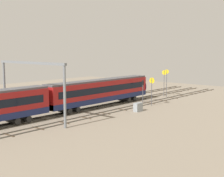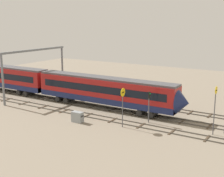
{
  "view_description": "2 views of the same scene",
  "coord_description": "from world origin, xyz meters",
  "px_view_note": "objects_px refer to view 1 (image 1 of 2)",
  "views": [
    {
      "loc": [
        -39.96,
        -38.76,
        10.36
      ],
      "look_at": [
        3.5,
        -1.4,
        3.28
      ],
      "focal_mm": 51.49,
      "sensor_mm": 36.0,
      "label": 1
    },
    {
      "loc": [
        28.45,
        -40.25,
        13.69
      ],
      "look_at": [
        3.65,
        -0.24,
        3.39
      ],
      "focal_mm": 50.83,
      "sensor_mm": 36.0,
      "label": 2
    }
  ],
  "objects_px": {
    "train": "(48,100)",
    "speed_sign_mid_trackside": "(152,87)",
    "signal_light_trackside_departure": "(83,90)",
    "signal_light_trackside_approach": "(143,88)",
    "speed_sign_far_trackside": "(164,79)",
    "speed_sign_near_foreground": "(167,79)",
    "relay_cabinet": "(138,107)",
    "overhead_gantry": "(31,78)"
  },
  "relations": [
    {
      "from": "overhead_gantry",
      "to": "signal_light_trackside_departure",
      "type": "relative_size",
      "value": 3.45
    },
    {
      "from": "train",
      "to": "speed_sign_mid_trackside",
      "type": "height_order",
      "value": "speed_sign_mid_trackside"
    },
    {
      "from": "train",
      "to": "speed_sign_far_trackside",
      "type": "relative_size",
      "value": 8.78
    },
    {
      "from": "speed_sign_near_foreground",
      "to": "signal_light_trackside_departure",
      "type": "distance_m",
      "value": 20.26
    },
    {
      "from": "speed_sign_far_trackside",
      "to": "speed_sign_near_foreground",
      "type": "bearing_deg",
      "value": -130.03
    },
    {
      "from": "speed_sign_far_trackside",
      "to": "signal_light_trackside_departure",
      "type": "distance_m",
      "value": 20.95
    },
    {
      "from": "speed_sign_mid_trackside",
      "to": "speed_sign_far_trackside",
      "type": "distance_m",
      "value": 12.66
    },
    {
      "from": "train",
      "to": "relay_cabinet",
      "type": "height_order",
      "value": "train"
    },
    {
      "from": "speed_sign_near_foreground",
      "to": "signal_light_trackside_approach",
      "type": "bearing_deg",
      "value": 179.35
    },
    {
      "from": "overhead_gantry",
      "to": "speed_sign_near_foreground",
      "type": "xyz_separation_m",
      "value": [
        32.37,
        -3.04,
        -2.38
      ]
    },
    {
      "from": "speed_sign_near_foreground",
      "to": "speed_sign_mid_trackside",
      "type": "height_order",
      "value": "speed_sign_near_foreground"
    },
    {
      "from": "signal_light_trackside_approach",
      "to": "signal_light_trackside_departure",
      "type": "relative_size",
      "value": 0.98
    },
    {
      "from": "train",
      "to": "signal_light_trackside_departure",
      "type": "xyz_separation_m",
      "value": [
        10.11,
        2.97,
        0.22
      ]
    },
    {
      "from": "speed_sign_mid_trackside",
      "to": "signal_light_trackside_departure",
      "type": "distance_m",
      "value": 12.66
    },
    {
      "from": "signal_light_trackside_approach",
      "to": "relay_cabinet",
      "type": "height_order",
      "value": "signal_light_trackside_approach"
    },
    {
      "from": "signal_light_trackside_approach",
      "to": "overhead_gantry",
      "type": "bearing_deg",
      "value": 172.94
    },
    {
      "from": "signal_light_trackside_departure",
      "to": "speed_sign_mid_trackside",
      "type": "bearing_deg",
      "value": -46.99
    },
    {
      "from": "speed_sign_near_foreground",
      "to": "speed_sign_far_trackside",
      "type": "distance_m",
      "value": 1.65
    },
    {
      "from": "train",
      "to": "speed_sign_near_foreground",
      "type": "height_order",
      "value": "speed_sign_near_foreground"
    },
    {
      "from": "train",
      "to": "signal_light_trackside_approach",
      "type": "distance_m",
      "value": 21.02
    },
    {
      "from": "overhead_gantry",
      "to": "speed_sign_far_trackside",
      "type": "bearing_deg",
      "value": -3.04
    },
    {
      "from": "speed_sign_mid_trackside",
      "to": "train",
      "type": "bearing_deg",
      "value": 161.47
    },
    {
      "from": "overhead_gantry",
      "to": "relay_cabinet",
      "type": "bearing_deg",
      "value": -26.98
    },
    {
      "from": "speed_sign_mid_trackside",
      "to": "signal_light_trackside_departure",
      "type": "relative_size",
      "value": 1.18
    },
    {
      "from": "speed_sign_mid_trackside",
      "to": "signal_light_trackside_departure",
      "type": "height_order",
      "value": "speed_sign_mid_trackside"
    },
    {
      "from": "train",
      "to": "signal_light_trackside_approach",
      "type": "relative_size",
      "value": 11.78
    },
    {
      "from": "speed_sign_mid_trackside",
      "to": "signal_light_trackside_departure",
      "type": "xyz_separation_m",
      "value": [
        -8.63,
        9.25,
        -0.59
      ]
    },
    {
      "from": "train",
      "to": "relay_cabinet",
      "type": "xyz_separation_m",
      "value": [
        12.52,
        -7.75,
        -1.94
      ]
    },
    {
      "from": "speed_sign_near_foreground",
      "to": "speed_sign_mid_trackside",
      "type": "bearing_deg",
      "value": -162.68
    },
    {
      "from": "speed_sign_far_trackside",
      "to": "relay_cabinet",
      "type": "xyz_separation_m",
      "value": [
        -18.01,
        -6.07,
        -3.1
      ]
    },
    {
      "from": "signal_light_trackside_departure",
      "to": "signal_light_trackside_approach",
      "type": "bearing_deg",
      "value": -28.44
    },
    {
      "from": "signal_light_trackside_approach",
      "to": "relay_cabinet",
      "type": "relative_size",
      "value": 2.65
    },
    {
      "from": "train",
      "to": "speed_sign_far_trackside",
      "type": "distance_m",
      "value": 30.59
    },
    {
      "from": "speed_sign_near_foreground",
      "to": "relay_cabinet",
      "type": "xyz_separation_m",
      "value": [
        -16.95,
        -4.81,
        -3.13
      ]
    },
    {
      "from": "signal_light_trackside_departure",
      "to": "relay_cabinet",
      "type": "distance_m",
      "value": 11.19
    },
    {
      "from": "speed_sign_far_trackside",
      "to": "relay_cabinet",
      "type": "distance_m",
      "value": 19.25
    },
    {
      "from": "speed_sign_mid_trackside",
      "to": "signal_light_trackside_approach",
      "type": "relative_size",
      "value": 1.21
    },
    {
      "from": "overhead_gantry",
      "to": "speed_sign_far_trackside",
      "type": "relative_size",
      "value": 2.63
    },
    {
      "from": "speed_sign_mid_trackside",
      "to": "relay_cabinet",
      "type": "height_order",
      "value": "speed_sign_mid_trackside"
    },
    {
      "from": "overhead_gantry",
      "to": "speed_sign_mid_trackside",
      "type": "xyz_separation_m",
      "value": [
        21.64,
        -6.38,
        -2.77
      ]
    },
    {
      "from": "speed_sign_near_foreground",
      "to": "signal_light_trackside_departure",
      "type": "relative_size",
      "value": 1.37
    },
    {
      "from": "speed_sign_far_trackside",
      "to": "signal_light_trackside_departure",
      "type": "bearing_deg",
      "value": 167.19
    }
  ]
}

